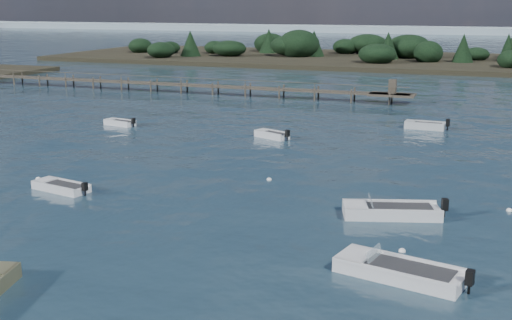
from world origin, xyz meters
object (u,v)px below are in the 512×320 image
at_px(dinghy_mid_white_b, 391,213).
at_px(dinghy_mid_grey, 61,188).
at_px(tender_far_grey_b, 425,127).
at_px(jetty, 184,85).
at_px(tender_far_grey, 120,124).
at_px(tender_far_white, 272,136).
at_px(dinghy_mid_white_a, 399,273).

xyz_separation_m(dinghy_mid_white_b, dinghy_mid_grey, (-19.16, -2.05, -0.04)).
relative_size(tender_far_grey_b, jetty, 0.06).
relative_size(dinghy_mid_white_b, tender_far_grey, 1.64).
height_order(tender_far_white, dinghy_mid_grey, tender_far_white).
distance_m(tender_far_grey, tender_far_grey_b, 27.51).
xyz_separation_m(tender_far_white, dinghy_mid_grey, (-6.74, -18.93, -0.03)).
distance_m(dinghy_mid_white_a, jetty, 57.60).
bearing_deg(tender_far_grey, jetty, 101.57).
xyz_separation_m(tender_far_grey_b, dinghy_mid_grey, (-18.18, -27.41, -0.05)).
relative_size(dinghy_mid_white_a, dinghy_mid_grey, 1.39).
xyz_separation_m(dinghy_mid_white_a, tender_far_grey, (-28.82, 25.02, -0.02)).
height_order(tender_far_grey_b, tender_far_white, tender_far_grey_b).
height_order(dinghy_mid_white_b, jetty, jetty).
relative_size(tender_far_grey, dinghy_mid_grey, 0.83).
height_order(dinghy_mid_grey, jetty, jetty).
height_order(dinghy_mid_white_b, tender_far_white, dinghy_mid_white_b).
distance_m(tender_far_grey_b, jetty, 33.85).
bearing_deg(jetty, tender_far_white, -49.19).
bearing_deg(dinghy_mid_white_b, tender_far_white, 126.35).
bearing_deg(tender_far_white, jetty, 130.81).
height_order(tender_far_grey, tender_far_grey_b, tender_far_grey_b).
height_order(tender_far_grey, jetty, jetty).
distance_m(tender_far_grey, jetty, 22.43).
relative_size(tender_far_grey, tender_far_white, 0.99).
bearing_deg(jetty, dinghy_mid_grey, -73.01).
xyz_separation_m(dinghy_mid_white_a, jetty, (-33.31, 46.98, 0.82)).
relative_size(tender_far_grey_b, tender_far_white, 1.15).
distance_m(tender_far_grey_b, dinghy_mid_grey, 32.89).
bearing_deg(dinghy_mid_white_a, tender_far_white, 119.59).
xyz_separation_m(tender_far_grey_b, tender_far_white, (-11.44, -8.48, -0.02)).
xyz_separation_m(dinghy_mid_white_a, dinghy_mid_grey, (-20.67, 5.60, -0.03)).
bearing_deg(jetty, dinghy_mid_white_a, -54.66).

